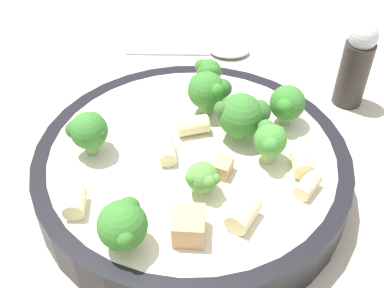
{
  "coord_description": "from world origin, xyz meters",
  "views": [
    {
      "loc": [
        -0.13,
        0.27,
        0.32
      ],
      "look_at": [
        0.0,
        0.0,
        0.05
      ],
      "focal_mm": 45.0,
      "sensor_mm": 36.0,
      "label": 1
    }
  ],
  "objects_px": {
    "broccoli_floret_5": "(209,72)",
    "chicken_chunk_1": "(222,167)",
    "chicken_chunk_0": "(189,226)",
    "pepper_shaker": "(356,64)",
    "broccoli_floret_3": "(203,178)",
    "broccoli_floret_1": "(242,115)",
    "broccoli_floret_6": "(288,104)",
    "rigatoni_1": "(167,152)",
    "spoon": "(213,51)",
    "rigatoni_4": "(75,203)",
    "rigatoni_5": "(244,214)",
    "broccoli_floret_0": "(89,130)",
    "broccoli_floret_2": "(128,226)",
    "pasta_bowl": "(192,167)",
    "rigatoni_3": "(303,163)",
    "rigatoni_0": "(308,185)",
    "broccoli_floret_4": "(208,90)",
    "broccoli_floret_7": "(270,140)",
    "rigatoni_2": "(193,126)"
  },
  "relations": [
    {
      "from": "broccoli_floret_5",
      "to": "chicken_chunk_1",
      "type": "bearing_deg",
      "value": 120.58
    },
    {
      "from": "chicken_chunk_0",
      "to": "pepper_shaker",
      "type": "height_order",
      "value": "pepper_shaker"
    },
    {
      "from": "broccoli_floret_3",
      "to": "broccoli_floret_5",
      "type": "distance_m",
      "value": 0.13
    },
    {
      "from": "broccoli_floret_1",
      "to": "broccoli_floret_3",
      "type": "bearing_deg",
      "value": 88.36
    },
    {
      "from": "broccoli_floret_6",
      "to": "rigatoni_1",
      "type": "relative_size",
      "value": 1.66
    },
    {
      "from": "rigatoni_1",
      "to": "spoon",
      "type": "xyz_separation_m",
      "value": [
        0.06,
        -0.23,
        -0.04
      ]
    },
    {
      "from": "rigatoni_4",
      "to": "rigatoni_5",
      "type": "distance_m",
      "value": 0.12
    },
    {
      "from": "broccoli_floret_0",
      "to": "broccoli_floret_2",
      "type": "xyz_separation_m",
      "value": [
        -0.08,
        0.07,
        -0.0
      ]
    },
    {
      "from": "pasta_bowl",
      "to": "chicken_chunk_1",
      "type": "bearing_deg",
      "value": 161.84
    },
    {
      "from": "broccoli_floret_6",
      "to": "rigatoni_3",
      "type": "relative_size",
      "value": 1.69
    },
    {
      "from": "rigatoni_0",
      "to": "broccoli_floret_1",
      "type": "bearing_deg",
      "value": -27.48
    },
    {
      "from": "rigatoni_4",
      "to": "chicken_chunk_1",
      "type": "xyz_separation_m",
      "value": [
        -0.08,
        -0.08,
        -0.0
      ]
    },
    {
      "from": "broccoli_floret_4",
      "to": "chicken_chunk_0",
      "type": "distance_m",
      "value": 0.14
    },
    {
      "from": "rigatoni_1",
      "to": "broccoli_floret_4",
      "type": "bearing_deg",
      "value": -93.42
    },
    {
      "from": "broccoli_floret_2",
      "to": "broccoli_floret_6",
      "type": "xyz_separation_m",
      "value": [
        -0.05,
        -0.18,
        0.0
      ]
    },
    {
      "from": "rigatoni_5",
      "to": "spoon",
      "type": "xyz_separation_m",
      "value": [
        0.14,
        -0.26,
        -0.04
      ]
    },
    {
      "from": "broccoli_floret_1",
      "to": "broccoli_floret_7",
      "type": "relative_size",
      "value": 1.24
    },
    {
      "from": "broccoli_floret_4",
      "to": "rigatoni_1",
      "type": "xyz_separation_m",
      "value": [
        0.0,
        0.07,
        -0.02
      ]
    },
    {
      "from": "broccoli_floret_0",
      "to": "rigatoni_4",
      "type": "xyz_separation_m",
      "value": [
        -0.03,
        0.06,
        -0.02
      ]
    },
    {
      "from": "rigatoni_3",
      "to": "chicken_chunk_1",
      "type": "xyz_separation_m",
      "value": [
        0.06,
        0.03,
        -0.0
      ]
    },
    {
      "from": "broccoli_floret_6",
      "to": "spoon",
      "type": "xyz_separation_m",
      "value": [
        0.13,
        -0.14,
        -0.06
      ]
    },
    {
      "from": "broccoli_floret_1",
      "to": "broccoli_floret_7",
      "type": "distance_m",
      "value": 0.04
    },
    {
      "from": "pepper_shaker",
      "to": "broccoli_floret_0",
      "type": "bearing_deg",
      "value": 52.21
    },
    {
      "from": "broccoli_floret_1",
      "to": "broccoli_floret_5",
      "type": "relative_size",
      "value": 1.29
    },
    {
      "from": "rigatoni_3",
      "to": "pasta_bowl",
      "type": "bearing_deg",
      "value": 12.72
    },
    {
      "from": "broccoli_floret_4",
      "to": "spoon",
      "type": "height_order",
      "value": "broccoli_floret_4"
    },
    {
      "from": "broccoli_floret_4",
      "to": "rigatoni_1",
      "type": "distance_m",
      "value": 0.07
    },
    {
      "from": "pasta_bowl",
      "to": "rigatoni_4",
      "type": "distance_m",
      "value": 0.11
    },
    {
      "from": "broccoli_floret_5",
      "to": "broccoli_floret_7",
      "type": "height_order",
      "value": "broccoli_floret_7"
    },
    {
      "from": "rigatoni_0",
      "to": "pasta_bowl",
      "type": "bearing_deg",
      "value": 0.13
    },
    {
      "from": "broccoli_floret_7",
      "to": "broccoli_floret_1",
      "type": "bearing_deg",
      "value": -28.66
    },
    {
      "from": "rigatoni_2",
      "to": "broccoli_floret_2",
      "type": "bearing_deg",
      "value": 96.84
    },
    {
      "from": "broccoli_floret_0",
      "to": "broccoli_floret_2",
      "type": "height_order",
      "value": "same"
    },
    {
      "from": "broccoli_floret_5",
      "to": "chicken_chunk_0",
      "type": "distance_m",
      "value": 0.17
    },
    {
      "from": "broccoli_floret_4",
      "to": "spoon",
      "type": "distance_m",
      "value": 0.18
    },
    {
      "from": "broccoli_floret_2",
      "to": "rigatoni_1",
      "type": "height_order",
      "value": "broccoli_floret_2"
    },
    {
      "from": "rigatoni_0",
      "to": "rigatoni_4",
      "type": "bearing_deg",
      "value": 32.28
    },
    {
      "from": "rigatoni_3",
      "to": "rigatoni_0",
      "type": "bearing_deg",
      "value": 117.42
    },
    {
      "from": "rigatoni_5",
      "to": "chicken_chunk_1",
      "type": "height_order",
      "value": "rigatoni_5"
    },
    {
      "from": "broccoli_floret_3",
      "to": "rigatoni_0",
      "type": "xyz_separation_m",
      "value": [
        -0.07,
        -0.04,
        -0.01
      ]
    },
    {
      "from": "chicken_chunk_0",
      "to": "broccoli_floret_4",
      "type": "bearing_deg",
      "value": -70.49
    },
    {
      "from": "broccoli_floret_5",
      "to": "pepper_shaker",
      "type": "xyz_separation_m",
      "value": [
        -0.12,
        -0.1,
        -0.01
      ]
    },
    {
      "from": "pasta_bowl",
      "to": "rigatoni_0",
      "type": "xyz_separation_m",
      "value": [
        -0.1,
        -0.0,
        0.02
      ]
    },
    {
      "from": "pasta_bowl",
      "to": "pepper_shaker",
      "type": "distance_m",
      "value": 0.21
    },
    {
      "from": "broccoli_floret_1",
      "to": "broccoli_floret_2",
      "type": "bearing_deg",
      "value": 80.01
    },
    {
      "from": "broccoli_floret_0",
      "to": "rigatoni_0",
      "type": "distance_m",
      "value": 0.18
    },
    {
      "from": "broccoli_floret_3",
      "to": "rigatoni_0",
      "type": "distance_m",
      "value": 0.08
    },
    {
      "from": "broccoli_floret_0",
      "to": "broccoli_floret_5",
      "type": "height_order",
      "value": "broccoli_floret_0"
    },
    {
      "from": "pasta_bowl",
      "to": "broccoli_floret_6",
      "type": "relative_size",
      "value": 6.95
    },
    {
      "from": "chicken_chunk_0",
      "to": "chicken_chunk_1",
      "type": "relative_size",
      "value": 1.48
    }
  ]
}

